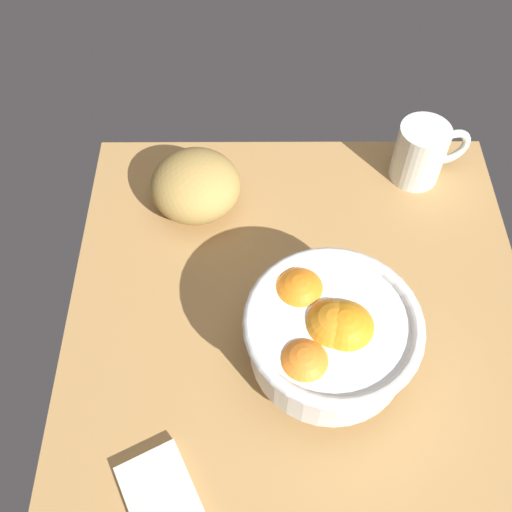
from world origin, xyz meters
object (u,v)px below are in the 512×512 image
at_px(mug, 422,153).
at_px(napkin_folded, 166,508).
at_px(fruit_bowl, 328,335).
at_px(bread_loaf, 196,186).

bearing_deg(mug, napkin_folded, 144.64).
relative_size(napkin_folded, mug, 1.08).
xyz_separation_m(napkin_folded, mug, (0.49, -0.35, 0.04)).
bearing_deg(mug, fruit_bowl, 152.26).
bearing_deg(bread_loaf, mug, -79.59).
relative_size(fruit_bowl, bread_loaf, 1.58).
height_order(bread_loaf, napkin_folded, bread_loaf).
height_order(fruit_bowl, bread_loaf, fruit_bowl).
xyz_separation_m(bread_loaf, napkin_folded, (-0.43, 0.01, -0.04)).
bearing_deg(bread_loaf, fruit_bowl, -146.26).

